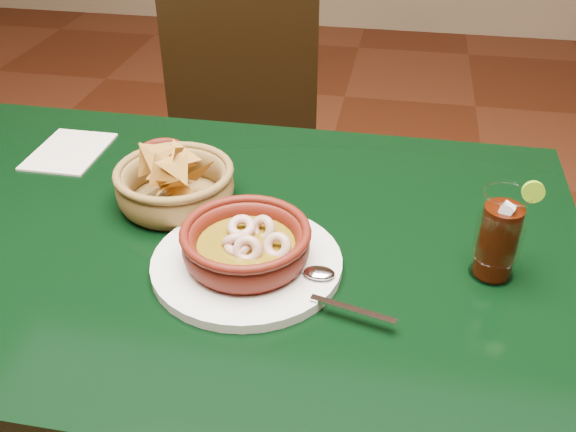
% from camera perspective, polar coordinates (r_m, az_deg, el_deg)
% --- Properties ---
extents(dining_table, '(1.20, 0.80, 0.75)m').
position_cam_1_polar(dining_table, '(1.10, -7.03, -5.58)').
color(dining_table, black).
rests_on(dining_table, ground).
extents(dining_chair, '(0.53, 0.53, 0.96)m').
position_cam_1_polar(dining_chair, '(1.77, -4.03, 6.22)').
color(dining_chair, black).
rests_on(dining_chair, ground).
extents(shrimp_plate, '(0.37, 0.28, 0.08)m').
position_cam_1_polar(shrimp_plate, '(0.94, -3.68, -2.97)').
color(shrimp_plate, silver).
rests_on(shrimp_plate, dining_table).
extents(chip_basket, '(0.23, 0.23, 0.15)m').
position_cam_1_polar(chip_basket, '(1.10, -10.02, 2.79)').
color(chip_basket, olive).
rests_on(chip_basket, dining_table).
extents(guacamole_ramekin, '(0.11, 0.11, 0.04)m').
position_cam_1_polar(guacamole_ramekin, '(1.24, -11.07, 5.31)').
color(guacamole_ramekin, '#471009').
rests_on(guacamole_ramekin, dining_table).
extents(cola_drink, '(0.14, 0.14, 0.16)m').
position_cam_1_polar(cola_drink, '(0.95, 18.25, -1.65)').
color(cola_drink, white).
rests_on(cola_drink, dining_table).
extents(glass_ashtray, '(0.13, 0.13, 0.03)m').
position_cam_1_polar(glass_ashtray, '(1.14, -11.84, 2.56)').
color(glass_ashtray, white).
rests_on(glass_ashtray, dining_table).
extents(paper_menu, '(0.13, 0.17, 0.00)m').
position_cam_1_polar(paper_menu, '(1.33, -18.88, 5.47)').
color(paper_menu, beige).
rests_on(paper_menu, dining_table).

